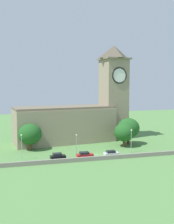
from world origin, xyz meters
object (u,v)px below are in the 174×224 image
tree_riverside_west (124,132)px  tree_by_tower (128,128)px  car_red (85,155)px  tree_riverside_east (30,134)px  car_white (111,153)px  streetlamp_west_mid (76,142)px  streetlamp_west_end (22,143)px  church (81,113)px  streetlamp_central (131,137)px  car_black (58,156)px

tree_riverside_west → tree_by_tower: tree_by_tower is taller
car_red → tree_riverside_east: size_ratio=0.56×
car_white → streetlamp_west_mid: (-9.51, 1.52, 3.46)m
streetlamp_west_end → tree_riverside_east: 11.07m
tree_riverside_east → streetlamp_west_mid: bearing=-45.9°
church → streetlamp_central: 23.58m
car_black → tree_by_tower: bearing=26.1°
car_red → tree_by_tower: bearing=34.6°
streetlamp_central → tree_riverside_west: size_ratio=0.90×
tree_riverside_west → car_black: bearing=-156.7°
streetlamp_west_end → streetlamp_west_mid: size_ratio=1.08×
church → car_red: bearing=-101.5°
church → car_red: size_ratio=9.18×
church → tree_by_tower: bearing=-37.6°
streetlamp_west_end → car_black: bearing=-15.1°
car_white → streetlamp_central: 8.33m
car_black → streetlamp_central: size_ratio=0.61×
streetlamp_west_mid → tree_riverside_west: bearing=26.2°
streetlamp_west_mid → car_red: bearing=-32.6°
church → car_black: bearing=-117.7°
tree_riverside_east → car_black: bearing=-64.7°
streetlamp_west_mid → church: bearing=72.9°
streetlamp_west_mid → streetlamp_central: streetlamp_central is taller
church → tree_riverside_east: church is taller
streetlamp_west_mid → tree_by_tower: (20.20, 11.28, 1.18)m
church → streetlamp_west_mid: (-6.66, -21.70, -5.32)m
streetlamp_west_end → tree_riverside_west: 32.96m
tree_by_tower → streetlamp_west_end: bearing=-163.8°
car_white → streetlamp_west_mid: bearing=170.9°
streetlamp_west_end → streetlamp_central: 31.01m
church → car_black: church is taller
car_black → streetlamp_west_mid: size_ratio=0.66×
car_black → streetlamp_west_mid: (5.34, 1.21, 3.37)m
tree_by_tower → car_red: bearing=-145.4°
car_red → car_white: bearing=-1.9°
streetlamp_west_mid → car_black: bearing=-167.2°
church → tree_by_tower: church is taller
streetlamp_west_end → tree_riverside_west: (32.11, 7.43, 0.02)m
church → tree_riverside_east: 21.21m
tree_riverside_west → church: bearing=130.1°
car_white → streetlamp_west_mid: streetlamp_west_mid is taller
tree_riverside_west → streetlamp_west_end: bearing=-167.0°
car_black → streetlamp_central: (21.89, 2.12, 3.64)m
car_white → streetlamp_west_mid: size_ratio=0.67×
car_black → tree_riverside_east: tree_riverside_east is taller
streetlamp_west_end → tree_by_tower: tree_by_tower is taller
church → streetlamp_west_end: (-21.12, -20.46, -5.04)m
car_black → streetlamp_central: streetlamp_central is taller
car_red → car_white: (7.53, -0.25, -0.03)m
streetlamp_central → tree_by_tower: 11.04m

